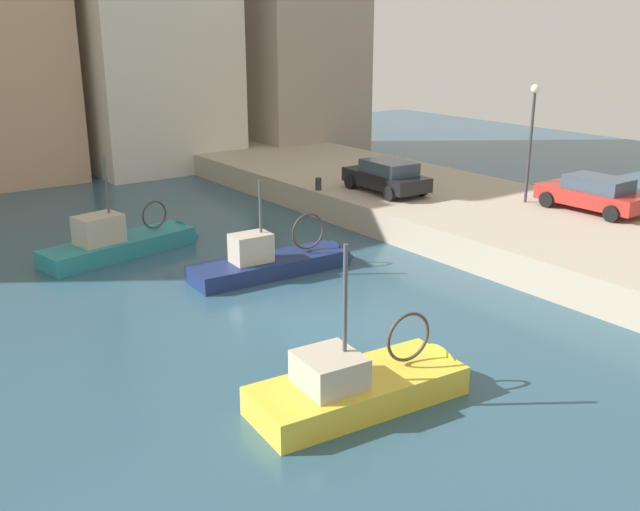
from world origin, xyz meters
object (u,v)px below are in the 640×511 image
Objects in this scene: fishing_boat_yellow at (371,395)px; parked_car_red at (593,193)px; quay_streetlamp at (532,124)px; parked_car_black at (387,176)px; mooring_bollard_mid at (318,184)px; fishing_boat_teal at (127,249)px; fishing_boat_navy at (279,268)px.

fishing_boat_yellow reaches higher than parked_car_red.
fishing_boat_yellow is 1.23× the size of quay_streetlamp.
mooring_bollard_mid is at bearing 134.66° from parked_car_black.
parked_car_black is (11.35, -1.94, 1.77)m from fishing_boat_teal.
mooring_bollard_mid is 9.48m from quay_streetlamp.
parked_car_red reaches higher than mooring_bollard_mid.
parked_car_black is 0.89× the size of quay_streetlamp.
parked_car_red is at bearing -55.66° from mooring_bollard_mid.
mooring_bollard_mid is at bearing 1.45° from fishing_boat_teal.
fishing_boat_teal is 1.61× the size of parked_car_red.
mooring_bollard_mid is (9.20, 0.23, 1.31)m from fishing_boat_teal.
quay_streetlamp is (14.85, -6.77, 4.29)m from fishing_boat_teal.
parked_car_red is 0.88× the size of quay_streetlamp.
fishing_boat_yellow is at bearing -88.73° from fishing_boat_teal.
fishing_boat_teal is 1.43× the size of quay_streetlamp.
fishing_boat_teal is 6.33m from fishing_boat_navy.
parked_car_red is (4.39, -7.40, -0.01)m from parked_car_black.
quay_streetlamp reaches higher than parked_car_black.
fishing_boat_teal is 1.06× the size of fishing_boat_navy.
fishing_boat_yellow reaches higher than fishing_boat_navy.
parked_car_red is at bearing -18.35° from fishing_boat_navy.
mooring_bollard_mid is 0.11× the size of quay_streetlamp.
parked_car_red is (12.23, -4.06, 1.80)m from fishing_boat_navy.
parked_car_black reaches higher than mooring_bollard_mid.
fishing_boat_yellow is at bearing -121.82° from mooring_bollard_mid.
fishing_boat_yellow is 16.91m from mooring_bollard_mid.
parked_car_red is 3.71m from quay_streetlamp.
parked_car_red is at bearing -70.93° from quay_streetlamp.
fishing_boat_teal reaches higher than mooring_bollard_mid.
quay_streetlamp is at bearing -7.50° from fishing_boat_navy.
quay_streetlamp is (3.50, -4.83, 2.52)m from parked_car_black.
fishing_boat_navy is 8.04m from mooring_bollard_mid.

